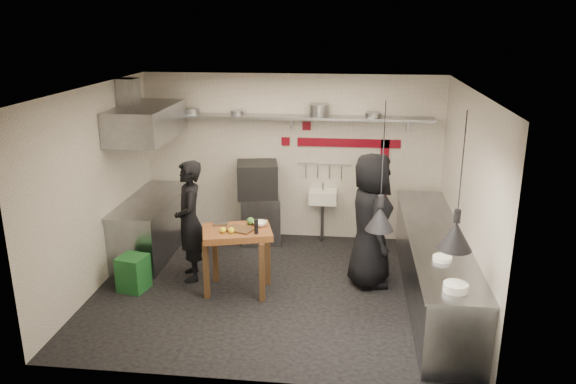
# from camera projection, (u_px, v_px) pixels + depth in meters

# --- Properties ---
(floor) EXTENTS (5.00, 5.00, 0.00)m
(floor) POSITION_uv_depth(u_px,v_px,m) (276.00, 289.00, 7.91)
(floor) COLOR black
(floor) RESTS_ON ground
(ceiling) EXTENTS (5.00, 5.00, 0.00)m
(ceiling) POSITION_uv_depth(u_px,v_px,m) (274.00, 89.00, 7.08)
(ceiling) COLOR beige
(ceiling) RESTS_ON floor
(wall_back) EXTENTS (5.00, 0.04, 2.80)m
(wall_back) POSITION_uv_depth(u_px,v_px,m) (292.00, 158.00, 9.48)
(wall_back) COLOR silver
(wall_back) RESTS_ON floor
(wall_front) EXTENTS (5.00, 0.04, 2.80)m
(wall_front) POSITION_uv_depth(u_px,v_px,m) (246.00, 259.00, 5.50)
(wall_front) COLOR silver
(wall_front) RESTS_ON floor
(wall_left) EXTENTS (0.04, 4.20, 2.80)m
(wall_left) POSITION_uv_depth(u_px,v_px,m) (96.00, 189.00, 7.76)
(wall_left) COLOR silver
(wall_left) RESTS_ON floor
(wall_right) EXTENTS (0.04, 4.20, 2.80)m
(wall_right) POSITION_uv_depth(u_px,v_px,m) (467.00, 201.00, 7.22)
(wall_right) COLOR silver
(wall_right) RESTS_ON floor
(red_band_horiz) EXTENTS (1.70, 0.02, 0.14)m
(red_band_horiz) POSITION_uv_depth(u_px,v_px,m) (349.00, 143.00, 9.28)
(red_band_horiz) COLOR maroon
(red_band_horiz) RESTS_ON wall_back
(red_band_vert) EXTENTS (0.14, 0.02, 1.10)m
(red_band_vert) POSITION_uv_depth(u_px,v_px,m) (384.00, 172.00, 9.36)
(red_band_vert) COLOR maroon
(red_band_vert) RESTS_ON wall_back
(red_tile_a) EXTENTS (0.14, 0.02, 0.14)m
(red_tile_a) POSITION_uv_depth(u_px,v_px,m) (307.00, 126.00, 9.27)
(red_tile_a) COLOR maroon
(red_tile_a) RESTS_ON wall_back
(red_tile_b) EXTENTS (0.14, 0.02, 0.14)m
(red_tile_b) POSITION_uv_depth(u_px,v_px,m) (286.00, 141.00, 9.39)
(red_tile_b) COLOR maroon
(red_tile_b) RESTS_ON wall_back
(back_shelf) EXTENTS (4.60, 0.34, 0.04)m
(back_shelf) POSITION_uv_depth(u_px,v_px,m) (291.00, 117.00, 9.10)
(back_shelf) COLOR slate
(back_shelf) RESTS_ON wall_back
(shelf_bracket_left) EXTENTS (0.04, 0.06, 0.24)m
(shelf_bracket_left) POSITION_uv_depth(u_px,v_px,m) (180.00, 119.00, 9.48)
(shelf_bracket_left) COLOR slate
(shelf_bracket_left) RESTS_ON wall_back
(shelf_bracket_mid) EXTENTS (0.04, 0.06, 0.24)m
(shelf_bracket_mid) POSITION_uv_depth(u_px,v_px,m) (292.00, 122.00, 9.27)
(shelf_bracket_mid) COLOR slate
(shelf_bracket_mid) RESTS_ON wall_back
(shelf_bracket_right) EXTENTS (0.04, 0.06, 0.24)m
(shelf_bracket_right) POSITION_uv_depth(u_px,v_px,m) (408.00, 124.00, 9.07)
(shelf_bracket_right) COLOR slate
(shelf_bracket_right) RESTS_ON wall_back
(pan_far_left) EXTENTS (0.29, 0.29, 0.09)m
(pan_far_left) POSITION_uv_depth(u_px,v_px,m) (192.00, 111.00, 9.26)
(pan_far_left) COLOR slate
(pan_far_left) RESTS_ON back_shelf
(pan_mid_left) EXTENTS (0.26, 0.26, 0.07)m
(pan_mid_left) POSITION_uv_depth(u_px,v_px,m) (237.00, 113.00, 9.18)
(pan_mid_left) COLOR slate
(pan_mid_left) RESTS_ON back_shelf
(stock_pot) EXTENTS (0.35, 0.35, 0.20)m
(stock_pot) POSITION_uv_depth(u_px,v_px,m) (319.00, 110.00, 9.01)
(stock_pot) COLOR slate
(stock_pot) RESTS_ON back_shelf
(pan_right) EXTENTS (0.27, 0.27, 0.08)m
(pan_right) POSITION_uv_depth(u_px,v_px,m) (373.00, 115.00, 8.94)
(pan_right) COLOR slate
(pan_right) RESTS_ON back_shelf
(oven_stand) EXTENTS (0.74, 0.69, 0.80)m
(oven_stand) POSITION_uv_depth(u_px,v_px,m) (261.00, 219.00, 9.50)
(oven_stand) COLOR slate
(oven_stand) RESTS_ON floor
(combi_oven) EXTENTS (0.76, 0.72, 0.58)m
(combi_oven) POSITION_uv_depth(u_px,v_px,m) (257.00, 180.00, 9.32)
(combi_oven) COLOR black
(combi_oven) RESTS_ON oven_stand
(oven_door) EXTENTS (0.52, 0.13, 0.46)m
(oven_door) POSITION_uv_depth(u_px,v_px,m) (255.00, 184.00, 9.08)
(oven_door) COLOR maroon
(oven_door) RESTS_ON combi_oven
(oven_glass) EXTENTS (0.32, 0.07, 0.34)m
(oven_glass) POSITION_uv_depth(u_px,v_px,m) (259.00, 185.00, 9.04)
(oven_glass) COLOR black
(oven_glass) RESTS_ON oven_door
(hand_sink) EXTENTS (0.46, 0.34, 0.22)m
(hand_sink) POSITION_uv_depth(u_px,v_px,m) (323.00, 197.00, 9.44)
(hand_sink) COLOR white
(hand_sink) RESTS_ON wall_back
(sink_tap) EXTENTS (0.03, 0.03, 0.14)m
(sink_tap) POSITION_uv_depth(u_px,v_px,m) (323.00, 187.00, 9.38)
(sink_tap) COLOR slate
(sink_tap) RESTS_ON hand_sink
(sink_drain) EXTENTS (0.06, 0.06, 0.66)m
(sink_drain) POSITION_uv_depth(u_px,v_px,m) (322.00, 222.00, 9.53)
(sink_drain) COLOR slate
(sink_drain) RESTS_ON floor
(utensil_rail) EXTENTS (0.90, 0.02, 0.02)m
(utensil_rail) POSITION_uv_depth(u_px,v_px,m) (324.00, 164.00, 9.41)
(utensil_rail) COLOR slate
(utensil_rail) RESTS_ON wall_back
(counter_right) EXTENTS (0.70, 3.80, 0.90)m
(counter_right) POSITION_uv_depth(u_px,v_px,m) (434.00, 267.00, 7.54)
(counter_right) COLOR slate
(counter_right) RESTS_ON floor
(counter_right_top) EXTENTS (0.76, 3.90, 0.03)m
(counter_right_top) POSITION_uv_depth(u_px,v_px,m) (436.00, 235.00, 7.40)
(counter_right_top) COLOR slate
(counter_right_top) RESTS_ON counter_right
(plate_stack) EXTENTS (0.34, 0.34, 0.09)m
(plate_stack) POSITION_uv_depth(u_px,v_px,m) (456.00, 287.00, 5.84)
(plate_stack) COLOR white
(plate_stack) RESTS_ON counter_right_top
(small_bowl_right) EXTENTS (0.29, 0.29, 0.05)m
(small_bowl_right) POSITION_uv_depth(u_px,v_px,m) (442.00, 258.00, 6.59)
(small_bowl_right) COLOR white
(small_bowl_right) RESTS_ON counter_right_top
(counter_left) EXTENTS (0.70, 1.90, 0.90)m
(counter_left) POSITION_uv_depth(u_px,v_px,m) (152.00, 227.00, 9.00)
(counter_left) COLOR slate
(counter_left) RESTS_ON floor
(counter_left_top) EXTENTS (0.76, 2.00, 0.03)m
(counter_left_top) POSITION_uv_depth(u_px,v_px,m) (149.00, 199.00, 8.86)
(counter_left_top) COLOR slate
(counter_left_top) RESTS_ON counter_left
(extractor_hood) EXTENTS (0.78, 1.60, 0.50)m
(extractor_hood) POSITION_uv_depth(u_px,v_px,m) (147.00, 122.00, 8.49)
(extractor_hood) COLOR slate
(extractor_hood) RESTS_ON ceiling
(hood_duct) EXTENTS (0.28, 0.28, 0.50)m
(hood_duct) POSITION_uv_depth(u_px,v_px,m) (129.00, 95.00, 8.40)
(hood_duct) COLOR slate
(hood_duct) RESTS_ON ceiling
(green_bin) EXTENTS (0.43, 0.43, 0.50)m
(green_bin) POSITION_uv_depth(u_px,v_px,m) (133.00, 273.00, 7.83)
(green_bin) COLOR #1A5824
(green_bin) RESTS_ON floor
(prep_table) EXTENTS (1.06, 0.86, 0.92)m
(prep_table) POSITION_uv_depth(u_px,v_px,m) (238.00, 260.00, 7.73)
(prep_table) COLOR brown
(prep_table) RESTS_ON floor
(cutting_board) EXTENTS (0.42, 0.36, 0.02)m
(cutting_board) POSITION_uv_depth(u_px,v_px,m) (240.00, 229.00, 7.56)
(cutting_board) COLOR #53371F
(cutting_board) RESTS_ON prep_table
(pepper_mill) EXTENTS (0.07, 0.07, 0.20)m
(pepper_mill) POSITION_uv_depth(u_px,v_px,m) (256.00, 227.00, 7.41)
(pepper_mill) COLOR black
(pepper_mill) RESTS_ON prep_table
(lemon_a) EXTENTS (0.10, 0.10, 0.08)m
(lemon_a) POSITION_uv_depth(u_px,v_px,m) (223.00, 230.00, 7.46)
(lemon_a) COLOR yellow
(lemon_a) RESTS_ON prep_table
(lemon_b) EXTENTS (0.11, 0.11, 0.08)m
(lemon_b) POSITION_uv_depth(u_px,v_px,m) (231.00, 230.00, 7.46)
(lemon_b) COLOR yellow
(lemon_b) RESTS_ON prep_table
(veg_ball) EXTENTS (0.12, 0.12, 0.11)m
(veg_ball) POSITION_uv_depth(u_px,v_px,m) (251.00, 221.00, 7.76)
(veg_ball) COLOR #437F34
(veg_ball) RESTS_ON prep_table
(steel_tray) EXTENTS (0.21, 0.16, 0.03)m
(steel_tray) POSITION_uv_depth(u_px,v_px,m) (221.00, 224.00, 7.75)
(steel_tray) COLOR slate
(steel_tray) RESTS_ON prep_table
(bowl) EXTENTS (0.22, 0.22, 0.06)m
(bowl) POSITION_uv_depth(u_px,v_px,m) (260.00, 224.00, 7.72)
(bowl) COLOR white
(bowl) RESTS_ON prep_table
(heat_lamp_near) EXTENTS (0.43, 0.43, 1.50)m
(heat_lamp_near) POSITION_uv_depth(u_px,v_px,m) (383.00, 167.00, 6.30)
(heat_lamp_near) COLOR black
(heat_lamp_near) RESTS_ON ceiling
(heat_lamp_far) EXTENTS (0.40, 0.40, 1.46)m
(heat_lamp_far) POSITION_uv_depth(u_px,v_px,m) (461.00, 182.00, 5.66)
(heat_lamp_far) COLOR black
(heat_lamp_far) RESTS_ON ceiling
(chef_left) EXTENTS (0.61, 0.75, 1.76)m
(chef_left) POSITION_uv_depth(u_px,v_px,m) (190.00, 221.00, 8.01)
(chef_left) COLOR black
(chef_left) RESTS_ON floor
(chef_right) EXTENTS (0.76, 1.03, 1.92)m
(chef_right) POSITION_uv_depth(u_px,v_px,m) (371.00, 220.00, 7.82)
(chef_right) COLOR black
(chef_right) RESTS_ON floor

